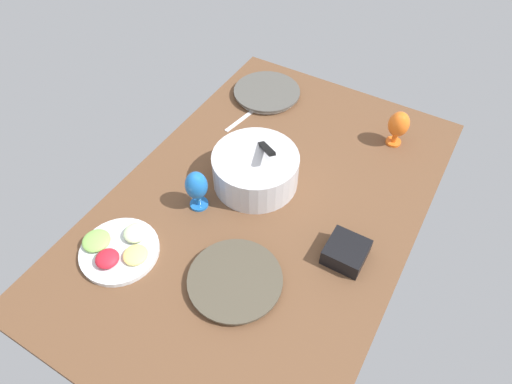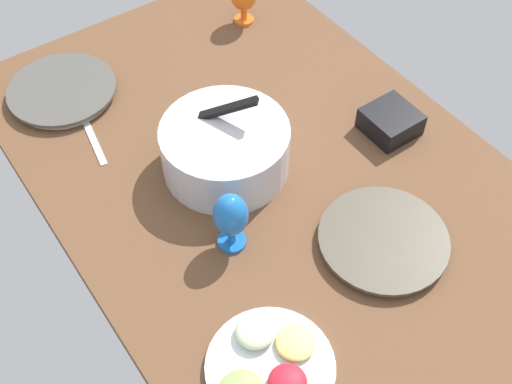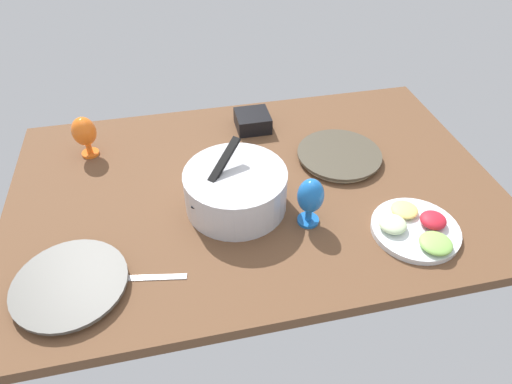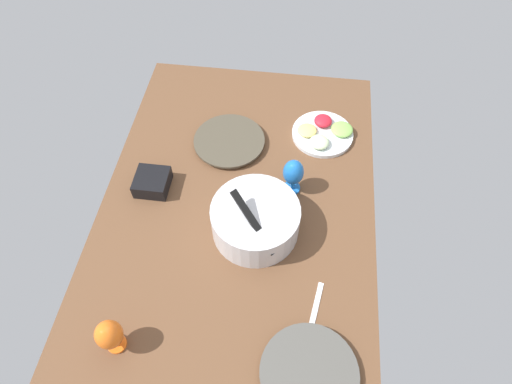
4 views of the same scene
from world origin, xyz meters
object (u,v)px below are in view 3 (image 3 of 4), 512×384
(dinner_plate_right, at_px, (70,285))
(dinner_plate_left, at_px, (339,156))
(mixing_bowl, at_px, (236,188))
(fruit_platter, at_px, (416,228))
(hurricane_glass_orange, at_px, (84,133))
(square_bowl_black, at_px, (253,120))
(hurricane_glass_blue, at_px, (310,198))

(dinner_plate_right, bearing_deg, dinner_plate_left, -156.47)
(dinner_plate_left, bearing_deg, mixing_bowl, 21.91)
(mixing_bowl, xyz_separation_m, fruit_platter, (-0.50, 0.23, -0.05))
(hurricane_glass_orange, xyz_separation_m, square_bowl_black, (-0.61, -0.04, -0.06))
(mixing_bowl, distance_m, fruit_platter, 0.55)
(hurricane_glass_blue, bearing_deg, mixing_bowl, -30.28)
(fruit_platter, bearing_deg, dinner_plate_right, -0.31)
(dinner_plate_left, bearing_deg, dinner_plate_right, 23.53)
(hurricane_glass_blue, height_order, square_bowl_black, hurricane_glass_blue)
(hurricane_glass_blue, bearing_deg, fruit_platter, 159.53)
(dinner_plate_right, bearing_deg, hurricane_glass_orange, -91.37)
(mixing_bowl, bearing_deg, dinner_plate_left, -158.09)
(mixing_bowl, bearing_deg, hurricane_glass_orange, -38.88)
(mixing_bowl, relative_size, square_bowl_black, 2.47)
(mixing_bowl, bearing_deg, dinner_plate_right, 24.85)
(dinner_plate_right, bearing_deg, hurricane_glass_blue, -171.19)
(square_bowl_black, bearing_deg, hurricane_glass_orange, 4.22)
(dinner_plate_left, height_order, square_bowl_black, square_bowl_black)
(dinner_plate_left, xyz_separation_m, mixing_bowl, (0.40, 0.16, 0.06))
(fruit_platter, bearing_deg, mixing_bowl, -24.62)
(dinner_plate_left, distance_m, hurricane_glass_orange, 0.90)
(mixing_bowl, distance_m, hurricane_glass_blue, 0.23)
(hurricane_glass_orange, bearing_deg, square_bowl_black, -175.78)
(hurricane_glass_orange, distance_m, hurricane_glass_blue, 0.83)
(hurricane_glass_orange, bearing_deg, hurricane_glass_blue, 143.52)
(dinner_plate_left, xyz_separation_m, hurricane_glass_orange, (0.87, -0.21, 0.08))
(dinner_plate_left, relative_size, hurricane_glass_blue, 1.84)
(dinner_plate_right, xyz_separation_m, hurricane_glass_blue, (-0.68, -0.11, 0.08))
(dinner_plate_right, xyz_separation_m, mixing_bowl, (-0.48, -0.22, 0.06))
(dinner_plate_left, xyz_separation_m, hurricane_glass_blue, (0.20, 0.28, 0.08))
(dinner_plate_right, xyz_separation_m, hurricane_glass_orange, (-0.01, -0.60, 0.08))
(dinner_plate_left, xyz_separation_m, square_bowl_black, (0.26, -0.26, 0.02))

